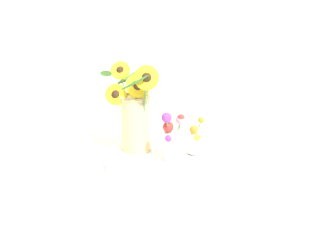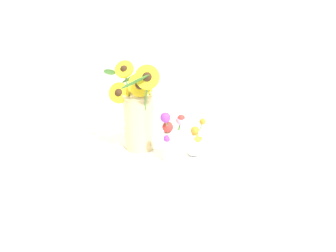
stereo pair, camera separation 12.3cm
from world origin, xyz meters
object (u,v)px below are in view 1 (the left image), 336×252
mason_jar_sunflowers (136,115)px  vase_small_center (175,141)px  vase_bulb_right (195,141)px  serving_tray (168,157)px

mason_jar_sunflowers → vase_small_center: 0.19m
mason_jar_sunflowers → vase_small_center: bearing=-32.5°
vase_bulb_right → vase_small_center: bearing=-147.3°
serving_tray → vase_bulb_right: (0.11, 0.00, 0.07)m
serving_tray → mason_jar_sunflowers: mason_jar_sunflowers is taller
serving_tray → mason_jar_sunflowers: (-0.12, 0.05, 0.16)m
mason_jar_sunflowers → vase_small_center: (0.15, -0.09, -0.07)m
mason_jar_sunflowers → vase_bulb_right: bearing=-10.6°
serving_tray → vase_small_center: 0.11m
vase_small_center → mason_jar_sunflowers: bearing=147.5°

